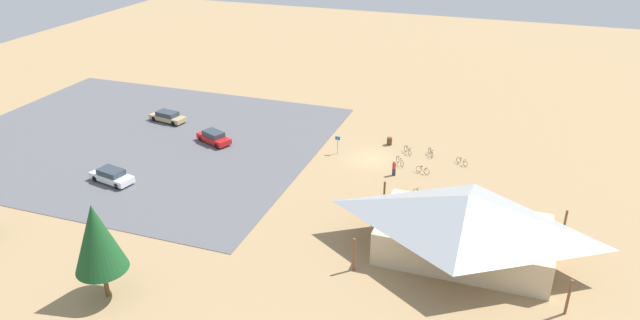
% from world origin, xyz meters
% --- Properties ---
extents(ground, '(160.00, 160.00, 0.00)m').
position_xyz_m(ground, '(0.00, 0.00, 0.00)').
color(ground, '#9E7F56').
rests_on(ground, ground).
extents(parking_lot_asphalt, '(43.14, 35.74, 0.05)m').
position_xyz_m(parking_lot_asphalt, '(27.72, 3.79, 0.03)').
color(parking_lot_asphalt, '#56565B').
rests_on(parking_lot_asphalt, ground).
extents(bike_pavilion, '(15.94, 10.36, 5.51)m').
position_xyz_m(bike_pavilion, '(-11.70, 15.30, 3.05)').
color(bike_pavilion, '#C6B28E').
rests_on(bike_pavilion, ground).
extents(trash_bin, '(0.60, 0.60, 0.90)m').
position_xyz_m(trash_bin, '(-1.02, -4.43, 0.45)').
color(trash_bin, brown).
rests_on(trash_bin, ground).
extents(lot_sign, '(0.56, 0.08, 2.20)m').
position_xyz_m(lot_sign, '(3.93, -0.06, 1.41)').
color(lot_sign, '#99999E').
rests_on(lot_sign, ground).
extents(pine_center, '(3.75, 3.75, 7.70)m').
position_xyz_m(pine_center, '(12.31, 29.33, 5.04)').
color(pine_center, brown).
rests_on(pine_center, ground).
extents(bicycle_black_back_row, '(1.63, 0.68, 0.87)m').
position_xyz_m(bicycle_black_back_row, '(-6.74, 6.92, 0.40)').
color(bicycle_black_back_row, black).
rests_on(bicycle_black_back_row, ground).
extents(bicycle_green_yard_center, '(0.74, 1.55, 0.83)m').
position_xyz_m(bicycle_green_yard_center, '(-10.31, 5.17, 0.36)').
color(bicycle_green_yard_center, black).
rests_on(bicycle_green_yard_center, ground).
extents(bicycle_silver_lone_west, '(0.78, 1.57, 0.84)m').
position_xyz_m(bicycle_silver_lone_west, '(-11.91, 5.70, 0.38)').
color(bicycle_silver_lone_west, black).
rests_on(bicycle_silver_lone_west, ground).
extents(bicycle_orange_edge_north, '(1.55, 0.67, 0.78)m').
position_xyz_m(bicycle_orange_edge_north, '(-6.01, 1.65, 0.36)').
color(bicycle_orange_edge_north, black).
rests_on(bicycle_orange_edge_north, ground).
extents(bicycle_teal_near_sign, '(1.11, 1.43, 0.87)m').
position_xyz_m(bicycle_teal_near_sign, '(-3.52, -2.76, 0.40)').
color(bicycle_teal_near_sign, black).
rests_on(bicycle_teal_near_sign, ground).
extents(bicycle_white_yard_front, '(1.13, 1.48, 0.82)m').
position_xyz_m(bicycle_white_yard_front, '(-3.30, 0.38, 0.39)').
color(bicycle_white_yard_front, black).
rests_on(bicycle_white_yard_front, ground).
extents(bicycle_purple_edge_south, '(0.80, 1.60, 0.82)m').
position_xyz_m(bicycle_purple_edge_south, '(-6.05, -3.04, 0.38)').
color(bicycle_purple_edge_south, black).
rests_on(bicycle_purple_edge_south, ground).
extents(bicycle_yellow_yard_right, '(1.31, 1.12, 0.79)m').
position_xyz_m(bicycle_yellow_yard_right, '(-9.64, -1.86, 0.35)').
color(bicycle_yellow_yard_right, black).
rests_on(bicycle_yellow_yard_right, ground).
extents(bicycle_red_front_row, '(1.77, 0.48, 0.86)m').
position_xyz_m(bicycle_red_front_row, '(-8.88, 7.26, 0.38)').
color(bicycle_red_front_row, black).
rests_on(bicycle_red_front_row, ground).
extents(car_white_inner_stall, '(4.95, 2.74, 1.43)m').
position_xyz_m(car_white_inner_stall, '(23.42, 14.16, 0.76)').
color(car_white_inner_stall, white).
rests_on(car_white_inner_stall, parking_lot_asphalt).
extents(car_tan_aisle_side, '(5.01, 2.52, 1.33)m').
position_xyz_m(car_tan_aisle_side, '(27.34, -2.16, 0.71)').
color(car_tan_aisle_side, tan).
rests_on(car_tan_aisle_side, parking_lot_asphalt).
extents(car_red_far_end, '(4.77, 3.38, 1.43)m').
position_xyz_m(car_red_far_end, '(18.49, 1.92, 0.76)').
color(car_red_far_end, red).
rests_on(car_red_far_end, parking_lot_asphalt).
extents(visitor_near_lot, '(0.39, 0.36, 1.68)m').
position_xyz_m(visitor_near_lot, '(-3.25, 3.13, 0.88)').
color(visitor_near_lot, '#2D3347').
rests_on(visitor_near_lot, ground).
extents(visitor_crossing_yard, '(0.40, 0.36, 1.68)m').
position_xyz_m(visitor_crossing_yard, '(-17.70, 9.21, 0.88)').
color(visitor_crossing_yard, '#2D3347').
rests_on(visitor_crossing_yard, ground).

